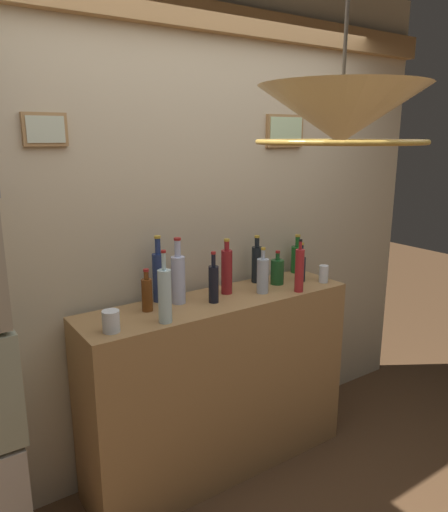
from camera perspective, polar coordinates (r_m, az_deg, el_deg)
The scene contains 17 objects.
panelled_rear_partition at distance 2.74m, azimuth -3.87°, elevation 5.06°, with size 3.54×0.15×2.80m.
bar_shelf_unit at distance 2.83m, azimuth -0.59°, elevation -15.01°, with size 1.55×0.40×1.03m, color #9E7547.
liquor_bottle_amaro at distance 2.89m, azimuth 3.88°, elevation -0.85°, with size 0.06×0.06×0.29m.
liquor_bottle_brandy at distance 2.57m, azimuth -7.72°, elevation -2.28°, with size 0.07×0.07×0.35m.
liquor_bottle_rum at distance 2.45m, azimuth -9.08°, elevation -4.43°, with size 0.05×0.05×0.22m.
liquor_bottle_scotch at distance 3.13m, azimuth 8.62°, elevation -0.27°, with size 0.08×0.08×0.25m.
liquor_bottle_port at distance 2.70m, azimuth 4.59°, elevation -2.26°, with size 0.07×0.07×0.26m.
liquor_bottle_mezcal at distance 2.95m, azimuth 9.09°, elevation -1.39°, with size 0.05×0.05×0.24m.
liquor_bottle_bourbon at distance 2.67m, azimuth 0.32°, elevation -1.74°, with size 0.06×0.06×0.31m.
liquor_bottle_rye at distance 2.88m, azimuth 6.31°, elevation -1.81°, with size 0.08×0.08×0.20m.
liquor_bottle_vermouth at distance 2.54m, azimuth -1.24°, elevation -3.17°, with size 0.05×0.05×0.28m.
liquor_bottle_tequila at distance 2.53m, azimuth -5.42°, elevation -2.56°, with size 0.07×0.07×0.35m.
liquor_bottle_whiskey at distance 2.74m, azimuth 8.89°, elevation -1.63°, with size 0.05×0.05×0.30m.
liquor_bottle_vodka at distance 2.28m, azimuth -7.00°, elevation -4.60°, with size 0.06×0.06×0.35m.
glass_tumbler_rocks at distance 2.96m, azimuth 11.68°, elevation -2.08°, with size 0.06×0.06×0.10m.
glass_tumbler_highball at distance 2.24m, azimuth -13.20°, elevation -7.51°, with size 0.08×0.08×0.10m.
pendant_lamp at distance 1.63m, azimuth 13.66°, elevation 15.67°, with size 0.54×0.54×0.62m.
Camera 1 is at (-1.37, -1.24, 1.89)m, focal length 33.89 mm.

